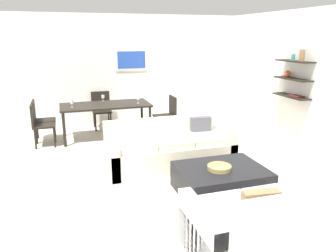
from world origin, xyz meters
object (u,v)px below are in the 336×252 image
dining_chair_right_near (168,113)px  wine_glass_head (103,97)px  dining_chair_head (101,107)px  dining_table (106,107)px  dining_chair_left_far (40,118)px  wine_glass_right_near (138,98)px  coffee_table (221,180)px  wine_glass_left_near (72,102)px  decorative_bowl (219,167)px  dining_chair_left_near (39,122)px  sofa_beige (170,149)px  loveseat_white (260,226)px

dining_chair_right_near → wine_glass_head: size_ratio=6.32×
dining_chair_head → wine_glass_head: (0.00, -0.47, 0.34)m
dining_table → dining_chair_left_far: (-1.36, 0.20, -0.18)m
dining_chair_right_near → wine_glass_right_near: 0.76m
coffee_table → wine_glass_left_near: wine_glass_left_near is taller
dining_table → decorative_bowl: bearing=-70.8°
dining_table → dining_chair_left_near: 1.39m
sofa_beige → dining_chair_head: bearing=106.0°
dining_chair_head → dining_chair_left_far: bearing=-154.4°
sofa_beige → dining_chair_left_far: dining_chair_left_far is taller
coffee_table → dining_chair_left_near: size_ratio=1.38×
sofa_beige → dining_chair_left_far: 3.10m
dining_chair_left_far → dining_chair_right_near: size_ratio=1.00×
dining_chair_left_far → wine_glass_right_near: bearing=-8.6°
dining_table → dining_chair_right_near: bearing=-8.4°
dining_chair_head → wine_glass_right_near: wine_glass_right_near is taller
loveseat_white → wine_glass_left_near: bearing=110.5°
wine_glass_right_near → dining_table: bearing=171.1°
sofa_beige → wine_glass_right_near: (-0.12, 1.88, 0.58)m
coffee_table → dining_chair_left_near: (-2.55, 3.01, 0.31)m
decorative_bowl → dining_chair_left_far: size_ratio=0.39×
dining_chair_head → wine_glass_left_near: size_ratio=5.12×
coffee_table → dining_table: size_ratio=0.64×
decorative_bowl → dining_chair_head: 4.27m
dining_chair_left_near → wine_glass_right_near: 2.10m
dining_chair_left_far → dining_chair_right_near: (2.72, -0.40, 0.00)m
coffee_table → dining_chair_left_far: bearing=126.8°
sofa_beige → dining_chair_head: dining_chair_head is taller
wine_glass_head → wine_glass_right_near: bearing=-35.3°
dining_chair_head → dining_chair_right_near: bearing=-37.7°
dining_chair_left_near → wine_glass_head: size_ratio=6.32×
loveseat_white → coffee_table: loveseat_white is taller
decorative_bowl → sofa_beige: bearing=104.0°
dining_chair_left_near → dining_chair_left_far: bearing=90.0°
decorative_bowl → dining_table: bearing=109.2°
sofa_beige → wine_glass_right_near: bearing=93.6°
dining_chair_left_near → dining_chair_right_near: size_ratio=1.00×
dining_chair_left_far → wine_glass_left_near: size_ratio=5.12×
wine_glass_right_near → dining_chair_left_near: bearing=-177.5°
dining_table → wine_glass_left_near: bearing=-171.1°
dining_chair_head → wine_glass_left_near: 1.24m
dining_chair_right_near → wine_glass_left_near: size_ratio=5.12×
dining_chair_right_near → wine_glass_right_near: size_ratio=5.09×
dining_chair_left_near → wine_glass_right_near: (2.06, 0.09, 0.37)m
dining_chair_left_near → dining_table: bearing=8.4°
loveseat_white → decorative_bowl: 1.32m
loveseat_white → dining_chair_right_near: bearing=84.8°
dining_chair_left_near → dining_chair_right_near: (2.72, 0.00, 0.00)m
dining_chair_left_far → loveseat_white: bearing=-64.0°
wine_glass_left_near → loveseat_white: bearing=-69.5°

